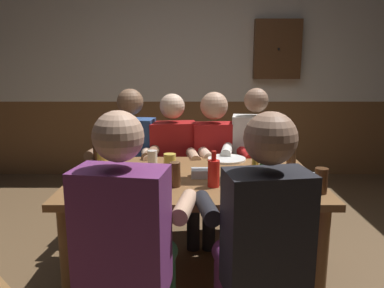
# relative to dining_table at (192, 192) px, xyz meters

# --- Properties ---
(ground_plane) EXTENTS (6.49, 6.49, 0.00)m
(ground_plane) POSITION_rel_dining_table_xyz_m (0.00, 0.02, -0.63)
(ground_plane) COLOR brown
(back_wall_upper) EXTENTS (5.41, 0.12, 1.43)m
(back_wall_upper) POSITION_rel_dining_table_xyz_m (0.00, 2.57, 1.04)
(back_wall_upper) COLOR silver
(back_wall_wainscot) EXTENTS (5.41, 0.12, 0.95)m
(back_wall_wainscot) POSITION_rel_dining_table_xyz_m (0.00, 2.57, -0.15)
(back_wall_wainscot) COLOR brown
(back_wall_wainscot) RESTS_ON ground_plane
(dining_table) EXTENTS (1.51, 1.00, 0.73)m
(dining_table) POSITION_rel_dining_table_xyz_m (0.00, 0.00, 0.00)
(dining_table) COLOR brown
(dining_table) RESTS_ON ground_plane
(person_0) EXTENTS (0.55, 0.55, 1.22)m
(person_0) POSITION_rel_dining_table_xyz_m (-0.52, 0.72, 0.04)
(person_0) COLOR #2D4C84
(person_0) RESTS_ON ground_plane
(person_1) EXTENTS (0.57, 0.57, 1.18)m
(person_1) POSITION_rel_dining_table_xyz_m (-0.16, 0.72, 0.02)
(person_1) COLOR #AD1919
(person_1) RESTS_ON ground_plane
(person_2) EXTENTS (0.53, 0.53, 1.19)m
(person_2) POSITION_rel_dining_table_xyz_m (0.18, 0.72, 0.04)
(person_2) COLOR #AD1919
(person_2) RESTS_ON ground_plane
(person_3) EXTENTS (0.55, 0.57, 1.23)m
(person_3) POSITION_rel_dining_table_xyz_m (0.50, 0.72, 0.04)
(person_3) COLOR silver
(person_3) RESTS_ON ground_plane
(person_4) EXTENTS (0.56, 0.57, 1.24)m
(person_4) POSITION_rel_dining_table_xyz_m (-0.29, -0.73, 0.05)
(person_4) COLOR #6B2D66
(person_4) RESTS_ON ground_plane
(person_5) EXTENTS (0.53, 0.56, 1.23)m
(person_5) POSITION_rel_dining_table_xyz_m (0.29, -0.73, 0.05)
(person_5) COLOR black
(person_5) RESTS_ON ground_plane
(table_candle) EXTENTS (0.04, 0.04, 0.08)m
(table_candle) POSITION_rel_dining_table_xyz_m (0.42, -0.01, 0.14)
(table_candle) COLOR #F9E08C
(table_candle) RESTS_ON dining_table
(condiment_caddy) EXTENTS (0.14, 0.10, 0.05)m
(condiment_caddy) POSITION_rel_dining_table_xyz_m (0.06, -0.02, 0.13)
(condiment_caddy) COLOR #B2B7BC
(condiment_caddy) RESTS_ON dining_table
(plate_0) EXTENTS (0.22, 0.22, 0.01)m
(plate_0) POSITION_rel_dining_table_xyz_m (0.67, -0.03, 0.11)
(plate_0) COLOR white
(plate_0) RESTS_ON dining_table
(plate_1) EXTENTS (0.27, 0.27, 0.01)m
(plate_1) POSITION_rel_dining_table_xyz_m (0.24, 0.40, 0.11)
(plate_1) COLOR white
(plate_1) RESTS_ON dining_table
(bottle_0) EXTENTS (0.06, 0.06, 0.22)m
(bottle_0) POSITION_rel_dining_table_xyz_m (0.31, -0.39, 0.18)
(bottle_0) COLOR gold
(bottle_0) RESTS_ON dining_table
(bottle_1) EXTENTS (0.06, 0.06, 0.27)m
(bottle_1) POSITION_rel_dining_table_xyz_m (0.41, -0.15, 0.21)
(bottle_1) COLOR #195923
(bottle_1) RESTS_ON dining_table
(bottle_2) EXTENTS (0.07, 0.07, 0.21)m
(bottle_2) POSITION_rel_dining_table_xyz_m (0.11, -0.21, 0.18)
(bottle_2) COLOR red
(bottle_2) RESTS_ON dining_table
(pint_glass_0) EXTENTS (0.07, 0.07, 0.10)m
(pint_glass_0) POSITION_rel_dining_table_xyz_m (-0.28, 0.27, 0.15)
(pint_glass_0) COLOR white
(pint_glass_0) RESTS_ON dining_table
(pint_glass_1) EXTENTS (0.07, 0.07, 0.14)m
(pint_glass_1) POSITION_rel_dining_table_xyz_m (0.68, -0.32, 0.17)
(pint_glass_1) COLOR #4C2D19
(pint_glass_1) RESTS_ON dining_table
(pint_glass_2) EXTENTS (0.07, 0.07, 0.14)m
(pint_glass_2) POSITION_rel_dining_table_xyz_m (0.43, 0.24, 0.17)
(pint_glass_2) COLOR gold
(pint_glass_2) RESTS_ON dining_table
(pint_glass_3) EXTENTS (0.08, 0.08, 0.11)m
(pint_glass_3) POSITION_rel_dining_table_xyz_m (-0.16, 0.13, 0.16)
(pint_glass_3) COLOR #E5C64C
(pint_glass_3) RESTS_ON dining_table
(pint_glass_4) EXTENTS (0.06, 0.06, 0.14)m
(pint_glass_4) POSITION_rel_dining_table_xyz_m (-0.11, -0.21, 0.17)
(pint_glass_4) COLOR #4C2D19
(pint_glass_4) RESTS_ON dining_table
(pint_glass_5) EXTENTS (0.07, 0.07, 0.13)m
(pint_glass_5) POSITION_rel_dining_table_xyz_m (-0.60, 0.16, 0.17)
(pint_glass_5) COLOR #E5C64C
(pint_glass_5) RESTS_ON dining_table
(pint_glass_6) EXTENTS (0.08, 0.08, 0.14)m
(pint_glass_6) POSITION_rel_dining_table_xyz_m (-0.69, 0.42, 0.17)
(pint_glass_6) COLOR #4C2D19
(pint_glass_6) RESTS_ON dining_table
(pint_glass_7) EXTENTS (0.06, 0.06, 0.14)m
(pint_glass_7) POSITION_rel_dining_table_xyz_m (0.65, 0.16, 0.17)
(pint_glass_7) COLOR #4C2D19
(pint_glass_7) RESTS_ON dining_table
(pint_glass_8) EXTENTS (0.07, 0.07, 0.10)m
(pint_glass_8) POSITION_rel_dining_table_xyz_m (-0.56, -0.08, 0.15)
(pint_glass_8) COLOR #E5C64C
(pint_glass_8) RESTS_ON dining_table
(wall_dart_cabinet) EXTENTS (0.56, 0.15, 0.70)m
(wall_dart_cabinet) POSITION_rel_dining_table_xyz_m (1.02, 2.44, 0.96)
(wall_dart_cabinet) COLOR brown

